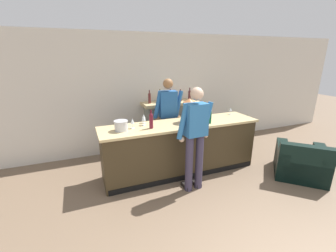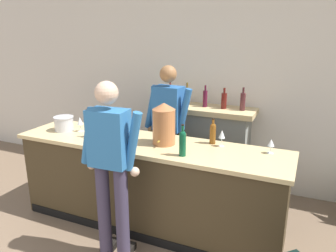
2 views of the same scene
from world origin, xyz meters
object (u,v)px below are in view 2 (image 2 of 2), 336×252
at_px(wine_bottle_merlot_tall, 95,125).
at_px(wine_glass_front_right, 101,121).
at_px(wine_glass_front_left, 222,135).
at_px(wine_glass_near_bucket, 271,143).
at_px(person_customer, 111,166).
at_px(wine_bottle_cabernet_heavy, 213,132).
at_px(fireplace_stone, 204,146).
at_px(person_bartender, 168,129).
at_px(wine_bottle_port_short, 183,142).
at_px(copper_dispenser, 164,124).
at_px(wine_glass_mid_counter, 111,119).
at_px(ice_bucket_steel, 64,124).
at_px(wine_glass_back_row, 80,122).

bearing_deg(wine_bottle_merlot_tall, wine_glass_front_right, 108.46).
xyz_separation_m(wine_glass_front_left, wine_glass_near_bucket, (0.50, -0.00, -0.02)).
bearing_deg(person_customer, wine_bottle_cabernet_heavy, 51.85).
xyz_separation_m(fireplace_stone, wine_bottle_cabernet_heavy, (0.38, -0.96, 0.54)).
height_order(fireplace_stone, person_bartender, person_bartender).
bearing_deg(wine_bottle_port_short, wine_glass_front_right, 163.87).
bearing_deg(wine_bottle_cabernet_heavy, wine_glass_front_left, -23.03).
height_order(copper_dispenser, wine_glass_mid_counter, copper_dispenser).
xyz_separation_m(wine_bottle_merlot_tall, wine_glass_mid_counter, (-0.03, 0.37, -0.03)).
bearing_deg(person_customer, wine_glass_front_right, 129.42).
height_order(person_customer, ice_bucket_steel, person_customer).
bearing_deg(wine_glass_back_row, person_customer, -37.85).
bearing_deg(wine_glass_back_row, copper_dispenser, 0.05).
distance_m(wine_glass_back_row, wine_glass_front_right, 0.25).
xyz_separation_m(wine_bottle_cabernet_heavy, wine_glass_near_bucket, (0.61, -0.05, -0.02)).
relative_size(fireplace_stone, copper_dispenser, 3.31).
relative_size(copper_dispenser, wine_glass_front_right, 2.51).
bearing_deg(fireplace_stone, wine_bottle_merlot_tall, -124.73).
height_order(wine_bottle_port_short, wine_glass_front_left, wine_bottle_port_short).
bearing_deg(wine_bottle_cabernet_heavy, ice_bucket_steel, -171.46).
distance_m(person_bartender, wine_glass_front_right, 0.84).
bearing_deg(wine_glass_front_left, wine_bottle_cabernet_heavy, 156.97).
xyz_separation_m(fireplace_stone, wine_glass_mid_counter, (-0.93, -0.93, 0.53)).
xyz_separation_m(wine_glass_front_left, wine_glass_front_right, (-1.47, -0.07, -0.00)).
distance_m(person_customer, wine_glass_near_bucket, 1.58).
bearing_deg(person_customer, wine_bottle_port_short, 39.06).
xyz_separation_m(wine_glass_near_bucket, wine_glass_back_row, (-2.21, -0.17, 0.02)).
xyz_separation_m(ice_bucket_steel, wine_glass_front_left, (1.91, 0.22, 0.04)).
bearing_deg(wine_glass_near_bucket, copper_dispenser, -171.05).
height_order(ice_bucket_steel, wine_glass_back_row, wine_glass_back_row).
bearing_deg(copper_dispenser, person_bartender, 109.69).
height_order(ice_bucket_steel, wine_glass_front_left, wine_glass_front_left).
bearing_deg(person_bartender, wine_bottle_port_short, -57.80).
distance_m(wine_bottle_cabernet_heavy, wine_glass_front_left, 0.12).
xyz_separation_m(ice_bucket_steel, wine_glass_back_row, (0.21, 0.05, 0.04)).
xyz_separation_m(fireplace_stone, wine_glass_front_left, (0.50, -1.00, 0.54)).
bearing_deg(person_customer, wine_bottle_merlot_tall, 135.39).
distance_m(fireplace_stone, ice_bucket_steel, 1.94).
relative_size(person_customer, wine_bottle_cabernet_heavy, 6.26).
relative_size(ice_bucket_steel, wine_bottle_merlot_tall, 0.69).
xyz_separation_m(fireplace_stone, wine_glass_back_row, (-1.21, -1.18, 0.54)).
xyz_separation_m(wine_bottle_port_short, wine_glass_mid_counter, (-1.15, 0.49, -0.02)).
bearing_deg(person_customer, person_bartender, 88.75).
xyz_separation_m(person_bartender, wine_glass_mid_counter, (-0.63, -0.33, 0.14)).
bearing_deg(wine_bottle_port_short, person_customer, -140.94).
distance_m(person_bartender, copper_dispenser, 0.66).
height_order(wine_bottle_merlot_tall, wine_glass_front_right, wine_bottle_merlot_tall).
bearing_deg(wine_bottle_cabernet_heavy, wine_bottle_merlot_tall, -165.07).
bearing_deg(wine_glass_front_left, wine_bottle_merlot_tall, -168.09).
bearing_deg(wine_glass_mid_counter, copper_dispenser, -16.32).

